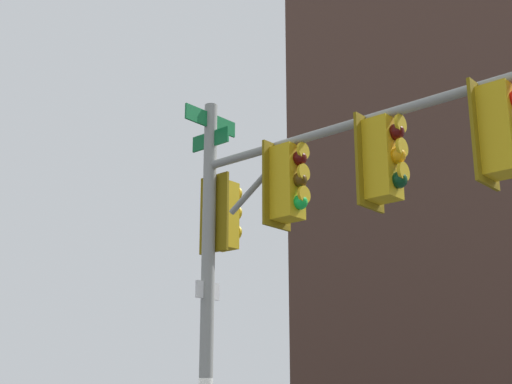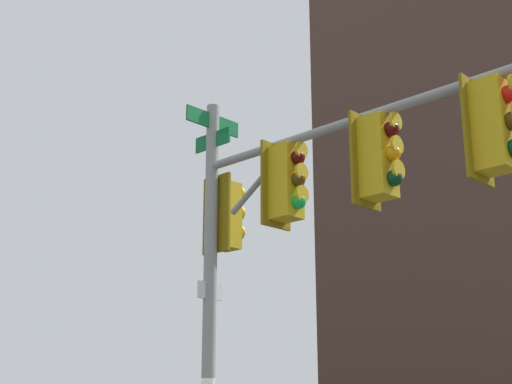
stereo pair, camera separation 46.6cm
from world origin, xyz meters
name	(u,v)px [view 1 (the left image)]	position (x,y,z in m)	size (l,w,h in m)	color
signal_pole_assembly	(303,208)	(0.02, 1.80, 4.60)	(1.61, 5.52, 6.49)	gray
building_brick_nearside	(462,135)	(-36.94, -5.11, 19.11)	(20.15, 15.45, 38.23)	#4C3328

